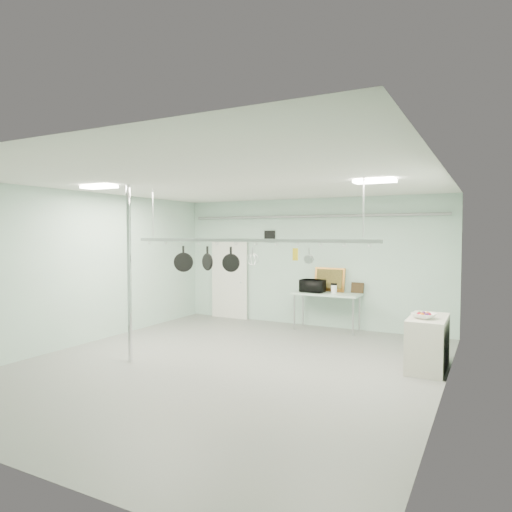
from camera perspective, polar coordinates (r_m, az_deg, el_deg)
The scene contains 25 objects.
floor at distance 8.27m, azimuth -3.57°, elevation -13.48°, with size 8.00×8.00×0.00m, color gray.
ceiling at distance 7.99m, azimuth -3.64°, elevation 9.07°, with size 7.00×8.00×0.02m, color silver.
back_wall at distance 11.56m, azimuth 6.68°, elevation -0.77°, with size 7.00×0.02×3.20m, color #9FBFB2.
right_wall at distance 6.86m, azimuth 22.26°, elevation -3.42°, with size 0.02×8.00×3.20m, color #9FBFB2.
door at distance 12.56m, azimuth -3.28°, elevation -2.99°, with size 1.10×0.10×2.20m, color silver.
wall_vent at distance 11.96m, azimuth 1.72°, elevation 2.48°, with size 0.30×0.04×0.30m, color black.
conduit_pipe at distance 11.46m, azimuth 6.55°, elevation 4.95°, with size 0.07×0.07×6.60m, color gray.
chrome_pole at distance 8.52m, azimuth -15.57°, elevation -2.13°, with size 0.08×0.08×3.20m, color silver.
prep_table at distance 11.07m, azimuth 8.84°, elevation -4.94°, with size 1.60×0.70×0.91m.
side_cabinet at distance 8.46m, azimuth 20.68°, elevation -10.14°, with size 0.60×1.20×0.90m, color beige.
pot_rack at distance 8.10m, azimuth -1.31°, elevation 2.18°, with size 4.80×0.06×1.00m.
light_panel_left at distance 8.74m, azimuth -19.03°, elevation 8.18°, with size 0.65×0.30×0.05m, color white.
light_panel_right at distance 7.63m, azimuth 14.64°, elevation 9.05°, with size 0.65×0.30×0.05m, color white.
microwave at distance 11.10m, azimuth 7.10°, elevation -3.73°, with size 0.55×0.37×0.31m, color black.
coffee_canister at distance 10.96m, azimuth 9.71°, elevation -4.11°, with size 0.14×0.14×0.20m, color white.
painting_large at distance 11.32m, azimuth 9.18°, elevation -2.92°, with size 0.78×0.05×0.58m, color orange.
painting_small at distance 11.14m, azimuth 12.56°, elevation -3.90°, with size 0.30×0.04×0.25m, color #322211.
fruit_bowl at distance 8.18m, azimuth 20.25°, elevation -7.02°, with size 0.38×0.38×0.09m, color white.
skillet_left at distance 8.85m, azimuth -9.06°, elevation -0.36°, with size 0.37×0.06×0.50m, color black, non-canonical shape.
skillet_mid at distance 8.53m, azimuth -6.10°, elevation -0.28°, with size 0.32×0.06×0.45m, color black, non-canonical shape.
skillet_right at distance 8.26m, azimuth -3.16°, elevation -0.38°, with size 0.33×0.06×0.45m, color black, non-canonical shape.
whisk at distance 8.04m, azimuth -0.40°, elevation -0.11°, with size 0.21×0.21×0.35m, color silver, non-canonical shape.
grater at distance 7.69m, azimuth 4.94°, elevation 0.21°, with size 0.09×0.02×0.23m, color gold, non-canonical shape.
saucepan at distance 7.60m, azimuth 6.63°, elevation 0.07°, with size 0.14×0.08×0.25m, color #AAA9AD, non-canonical shape.
fruit_cluster at distance 8.17m, azimuth 20.26°, elevation -6.75°, with size 0.24×0.24×0.09m, color maroon, non-canonical shape.
Camera 1 is at (4.11, -6.79, 2.32)m, focal length 32.00 mm.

